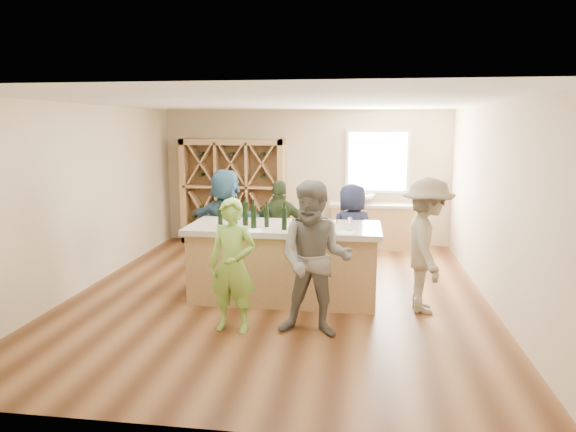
# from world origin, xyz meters

# --- Properties ---
(floor) EXTENTS (6.00, 7.00, 0.10)m
(floor) POSITION_xyz_m (0.00, 0.00, -0.05)
(floor) COLOR brown
(floor) RESTS_ON ground
(ceiling) EXTENTS (6.00, 7.00, 0.10)m
(ceiling) POSITION_xyz_m (0.00, 0.00, 2.85)
(ceiling) COLOR white
(ceiling) RESTS_ON ground
(wall_back) EXTENTS (6.00, 0.10, 2.80)m
(wall_back) POSITION_xyz_m (0.00, 3.55, 1.40)
(wall_back) COLOR #CBB693
(wall_back) RESTS_ON ground
(wall_front) EXTENTS (6.00, 0.10, 2.80)m
(wall_front) POSITION_xyz_m (0.00, -3.55, 1.40)
(wall_front) COLOR #CBB693
(wall_front) RESTS_ON ground
(wall_left) EXTENTS (0.10, 7.00, 2.80)m
(wall_left) POSITION_xyz_m (-3.05, 0.00, 1.40)
(wall_left) COLOR #CBB693
(wall_left) RESTS_ON ground
(wall_right) EXTENTS (0.10, 7.00, 2.80)m
(wall_right) POSITION_xyz_m (3.05, 0.00, 1.40)
(wall_right) COLOR #CBB693
(wall_right) RESTS_ON ground
(window_frame) EXTENTS (1.30, 0.06, 1.30)m
(window_frame) POSITION_xyz_m (1.50, 3.47, 1.75)
(window_frame) COLOR white
(window_frame) RESTS_ON wall_back
(window_pane) EXTENTS (1.18, 0.01, 1.18)m
(window_pane) POSITION_xyz_m (1.50, 3.44, 1.75)
(window_pane) COLOR white
(window_pane) RESTS_ON wall_back
(wine_rack) EXTENTS (2.20, 0.45, 2.20)m
(wine_rack) POSITION_xyz_m (-1.50, 3.27, 1.10)
(wine_rack) COLOR #AB8251
(wine_rack) RESTS_ON floor
(back_counter_base) EXTENTS (1.60, 0.58, 0.86)m
(back_counter_base) POSITION_xyz_m (1.40, 3.20, 0.43)
(back_counter_base) COLOR #AB8251
(back_counter_base) RESTS_ON floor
(back_counter_top) EXTENTS (1.70, 0.62, 0.06)m
(back_counter_top) POSITION_xyz_m (1.40, 3.20, 0.89)
(back_counter_top) COLOR #C1B19E
(back_counter_top) RESTS_ON back_counter_base
(sink) EXTENTS (0.54, 0.54, 0.19)m
(sink) POSITION_xyz_m (1.20, 3.20, 1.01)
(sink) COLOR silver
(sink) RESTS_ON back_counter_top
(faucet) EXTENTS (0.02, 0.02, 0.30)m
(faucet) POSITION_xyz_m (1.20, 3.38, 1.07)
(faucet) COLOR silver
(faucet) RESTS_ON back_counter_top
(tasting_counter_base) EXTENTS (2.60, 1.00, 1.00)m
(tasting_counter_base) POSITION_xyz_m (0.09, -0.17, 0.50)
(tasting_counter_base) COLOR #AB8251
(tasting_counter_base) RESTS_ON floor
(tasting_counter_top) EXTENTS (2.72, 1.12, 0.08)m
(tasting_counter_top) POSITION_xyz_m (0.09, -0.17, 1.04)
(tasting_counter_top) COLOR #C1B19E
(tasting_counter_top) RESTS_ON tasting_counter_base
(wine_bottle_a) EXTENTS (0.07, 0.07, 0.27)m
(wine_bottle_a) POSITION_xyz_m (-0.80, -0.29, 1.22)
(wine_bottle_a) COLOR black
(wine_bottle_a) RESTS_ON tasting_counter_top
(wine_bottle_b) EXTENTS (0.10, 0.10, 0.30)m
(wine_bottle_b) POSITION_xyz_m (-0.55, -0.46, 1.23)
(wine_bottle_b) COLOR black
(wine_bottle_b) RESTS_ON tasting_counter_top
(wine_bottle_c) EXTENTS (0.09, 0.09, 0.33)m
(wine_bottle_c) POSITION_xyz_m (-0.45, -0.24, 1.24)
(wine_bottle_c) COLOR black
(wine_bottle_c) RESTS_ON tasting_counter_top
(wine_bottle_d) EXTENTS (0.08, 0.08, 0.32)m
(wine_bottle_d) POSITION_xyz_m (-0.29, -0.43, 1.24)
(wine_bottle_d) COLOR black
(wine_bottle_d) RESTS_ON tasting_counter_top
(wine_bottle_e) EXTENTS (0.08, 0.08, 0.27)m
(wine_bottle_e) POSITION_xyz_m (-0.13, -0.31, 1.22)
(wine_bottle_e) COLOR black
(wine_bottle_e) RESTS_ON tasting_counter_top
(wine_glass_b) EXTENTS (0.08, 0.08, 0.18)m
(wine_glass_b) POSITION_xyz_m (0.27, -0.62, 1.17)
(wine_glass_b) COLOR white
(wine_glass_b) RESTS_ON tasting_counter_top
(wine_glass_c) EXTENTS (0.09, 0.09, 0.19)m
(wine_glass_c) POSITION_xyz_m (0.84, -0.65, 1.18)
(wine_glass_c) COLOR white
(wine_glass_c) RESTS_ON tasting_counter_top
(wine_glass_d) EXTENTS (0.08, 0.08, 0.17)m
(wine_glass_d) POSITION_xyz_m (0.54, -0.33, 1.16)
(wine_glass_d) COLOR white
(wine_glass_d) RESTS_ON tasting_counter_top
(wine_glass_e) EXTENTS (0.08, 0.08, 0.18)m
(wine_glass_e) POSITION_xyz_m (1.03, -0.43, 1.17)
(wine_glass_e) COLOR white
(wine_glass_e) RESTS_ON tasting_counter_top
(tasting_menu_a) EXTENTS (0.27, 0.33, 0.00)m
(tasting_menu_a) POSITION_xyz_m (-0.25, -0.59, 1.08)
(tasting_menu_a) COLOR white
(tasting_menu_a) RESTS_ON tasting_counter_top
(tasting_menu_b) EXTENTS (0.28, 0.34, 0.00)m
(tasting_menu_b) POSITION_xyz_m (0.40, -0.60, 1.08)
(tasting_menu_b) COLOR white
(tasting_menu_b) RESTS_ON tasting_counter_top
(tasting_menu_c) EXTENTS (0.27, 0.33, 0.00)m
(tasting_menu_c) POSITION_xyz_m (0.98, -0.56, 1.08)
(tasting_menu_c) COLOR white
(tasting_menu_c) RESTS_ON tasting_counter_top
(person_near_left) EXTENTS (0.64, 0.50, 1.63)m
(person_near_left) POSITION_xyz_m (-0.35, -1.42, 0.82)
(person_near_left) COLOR #8CC64C
(person_near_left) RESTS_ON floor
(person_near_right) EXTENTS (0.94, 0.56, 1.86)m
(person_near_right) POSITION_xyz_m (0.65, -1.42, 0.93)
(person_near_right) COLOR slate
(person_near_right) RESTS_ON floor
(person_server) EXTENTS (0.56, 1.18, 1.81)m
(person_server) POSITION_xyz_m (2.05, -0.41, 0.91)
(person_server) COLOR gray
(person_server) RESTS_ON floor
(person_far_mid) EXTENTS (0.97, 0.52, 1.63)m
(person_far_mid) POSITION_xyz_m (-0.09, 0.71, 0.81)
(person_far_mid) COLOR #263319
(person_far_mid) RESTS_ON floor
(person_far_right) EXTENTS (0.92, 0.80, 1.58)m
(person_far_right) POSITION_xyz_m (1.04, 0.75, 0.79)
(person_far_right) COLOR #191E38
(person_far_right) RESTS_ON floor
(person_far_left) EXTENTS (1.76, 1.25, 1.79)m
(person_far_left) POSITION_xyz_m (-1.01, 0.78, 0.90)
(person_far_left) COLOR #335972
(person_far_left) RESTS_ON floor
(wine_bottle_f) EXTENTS (0.07, 0.07, 0.30)m
(wine_bottle_f) POSITION_xyz_m (0.14, -0.47, 1.23)
(wine_bottle_f) COLOR black
(wine_bottle_f) RESTS_ON tasting_counter_top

